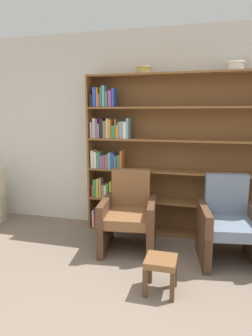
{
  "coord_description": "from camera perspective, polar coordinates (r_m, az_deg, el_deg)",
  "views": [
    {
      "loc": [
        0.55,
        -1.74,
        1.64
      ],
      "look_at": [
        -0.43,
        1.89,
        0.95
      ],
      "focal_mm": 32.0,
      "sensor_mm": 36.0,
      "label": 1
    }
  ],
  "objects": [
    {
      "name": "bowl_terracotta",
      "position": [
        4.08,
        3.37,
        18.19
      ],
      "size": [
        0.2,
        0.2,
        0.09
      ],
      "color": "tan",
      "rests_on": "bookshelf"
    },
    {
      "name": "bowl_sage",
      "position": [
        4.0,
        20.18,
        17.85
      ],
      "size": [
        0.21,
        0.21,
        0.11
      ],
      "color": "silver",
      "rests_on": "bookshelf"
    },
    {
      "name": "bookshelf",
      "position": [
        4.05,
        7.69,
        2.2
      ],
      "size": [
        2.6,
        0.3,
        2.14
      ],
      "color": "brown",
      "rests_on": "ground"
    },
    {
      "name": "armchair_cushioned",
      "position": [
        3.6,
        18.98,
        -10.19
      ],
      "size": [
        0.74,
        0.77,
        0.95
      ],
      "rotation": [
        0.0,
        0.0,
        3.3
      ],
      "color": "brown",
      "rests_on": "ground"
    },
    {
      "name": "footstool",
      "position": [
        2.91,
        6.65,
        -17.99
      ],
      "size": [
        0.28,
        0.28,
        0.33
      ],
      "color": "brown",
      "rests_on": "ground"
    },
    {
      "name": "wall_back",
      "position": [
        4.19,
        7.61,
        6.67
      ],
      "size": [
        12.0,
        0.06,
        2.75
      ],
      "color": "silver",
      "rests_on": "ground"
    },
    {
      "name": "armchair_leather",
      "position": [
        3.69,
        0.54,
        -9.07
      ],
      "size": [
        0.72,
        0.76,
        0.95
      ],
      "rotation": [
        0.0,
        0.0,
        3.27
      ],
      "color": "brown",
      "rests_on": "ground"
    }
  ]
}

